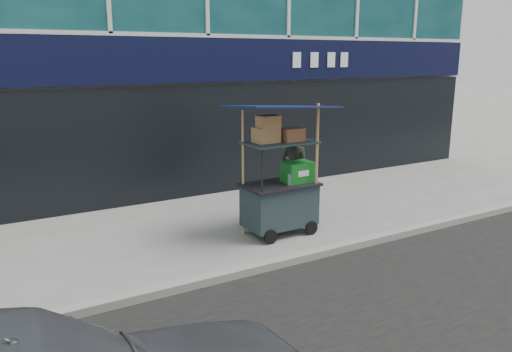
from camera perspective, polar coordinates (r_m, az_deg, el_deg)
ground at (r=7.99m, az=6.89°, el=-8.52°), size 80.00×80.00×0.00m
curb at (r=7.82m, az=7.79°, el=-8.57°), size 80.00×0.18×0.12m
vendor_cart at (r=8.49m, az=2.84°, el=-1.40°), size 1.72×1.23×2.28m
vendor_man at (r=9.13m, az=4.53°, el=0.19°), size 0.58×0.73×1.77m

